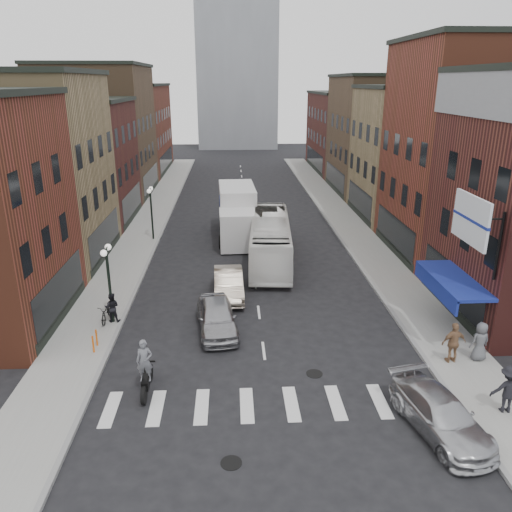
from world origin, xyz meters
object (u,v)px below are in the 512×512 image
Objects in this scene: billboard_sign at (473,221)px; curb_car at (441,415)px; streetlamp_far at (151,203)px; box_truck at (237,214)px; ped_right_b at (454,343)px; bike_rack at (95,341)px; parked_bicycle at (107,312)px; ped_left_solo at (112,307)px; ped_right_c at (480,341)px; sedan_left_far at (229,284)px; ped_right_a at (508,389)px; motorcycle_rider at (145,368)px; sedan_left_near at (217,317)px; streetlamp_near at (108,270)px; transit_bus at (270,239)px.

billboard_sign is 8.12m from curb_car.
streetlamp_far is 0.89× the size of curb_car.
ped_right_b is (8.93, -19.11, -0.83)m from box_truck.
bike_rack is at bearing 177.17° from billboard_sign.
parked_bicycle is (-0.13, 2.85, 0.05)m from bike_rack.
ped_right_c reaches higher than ped_left_solo.
sedan_left_far is at bearing 27.81° from parked_bicycle.
ped_left_solo is at bearing -21.89° from ped_right_a.
ped_left_solo reaches higher than curb_car.
ped_right_a is 3.63m from ped_right_c.
ped_right_a reaches higher than ped_left_solo.
parked_bicycle is at bearing 113.70° from motorcycle_rider.
sedan_left_near reaches higher than sedan_left_far.
billboard_sign is at bearing -2.83° from bike_rack.
ped_right_c is at bearing -47.94° from streetlamp_far.
curb_car is at bearing -17.04° from motorcycle_rider.
streetlamp_near is at bearing -116.27° from box_truck.
curb_car is 16.19m from parked_bicycle.
sedan_left_near is (5.24, -1.00, -2.14)m from streetlamp_near.
billboard_sign reaches higher than bike_rack.
curb_car is (7.36, -12.01, -0.08)m from sedan_left_far.
curb_car is (10.56, -2.84, -0.40)m from motorcycle_rider.
transit_bus is 2.38× the size of sedan_left_far.
curb_car is at bearing 56.26° from ped_right_b.
streetlamp_near is at bearing 162.27° from sedan_left_near.
box_truck is at bearing -62.37° from ped_right_a.
streetlamp_near reaches higher than ped_right_b.
streetlamp_near is 6.97m from sedan_left_far.
parked_bicycle is at bearing -22.51° from ped_right_b.
motorcycle_rider is 12.88m from ped_right_b.
streetlamp_far is at bearing -91.29° from ped_left_solo.
billboard_sign is 2.42× the size of ped_left_solo.
billboard_sign is at bearing 8.45° from motorcycle_rider.
ped_right_c is (14.03, 1.52, -0.05)m from motorcycle_rider.
transit_bus is at bearing 120.62° from billboard_sign.
streetlamp_far is 1.79× the size of motorcycle_rider.
sedan_left_far reaches higher than curb_car.
ped_right_b is (15.61, -1.88, 0.52)m from bike_rack.
sedan_left_near is (5.44, 1.70, 0.22)m from bike_rack.
curb_car is at bearing -33.77° from streetlamp_near.
transit_bus reaches higher than ped_right_a.
sedan_left_near is (2.63, 4.96, -0.31)m from motorcycle_rider.
streetlamp_far is at bearing 89.31° from bike_rack.
streetlamp_near is 2.38× the size of parked_bicycle.
streetlamp_near reaches higher than ped_right_c.
streetlamp_near and streetlamp_far have the same top height.
sedan_left_far is (6.00, 5.91, 0.21)m from bike_rack.
billboard_sign is 1.61× the size of motorcycle_rider.
sedan_left_near is at bearing -104.69° from transit_bus.
billboard_sign is at bearing -123.98° from ped_right_b.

